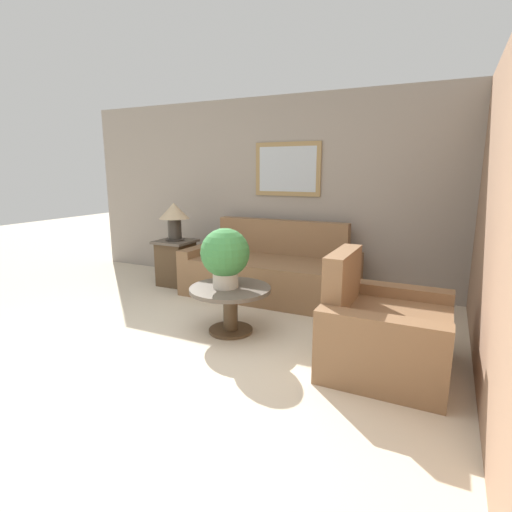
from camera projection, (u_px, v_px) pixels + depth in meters
ground_plane at (149, 375)px, 3.20m from camera, size 20.00×20.00×0.00m
wall_back at (287, 193)px, 5.56m from camera, size 6.70×0.09×2.60m
wall_right at (494, 209)px, 3.22m from camera, size 0.06×4.95×2.60m
couch_main at (271, 273)px, 5.19m from camera, size 2.20×0.98×0.96m
armchair at (383, 332)px, 3.28m from camera, size 0.95×1.07×0.96m
coffee_table at (230, 300)px, 3.99m from camera, size 0.81×0.81×0.47m
side_table at (176, 262)px, 5.69m from camera, size 0.50×0.50×0.64m
table_lamp at (174, 215)px, 5.55m from camera, size 0.42×0.42×0.53m
potted_plant_on_table at (225, 255)px, 3.90m from camera, size 0.48×0.48×0.59m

